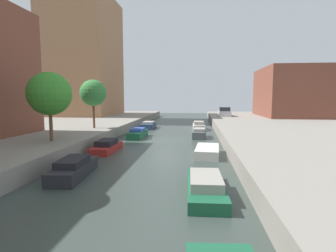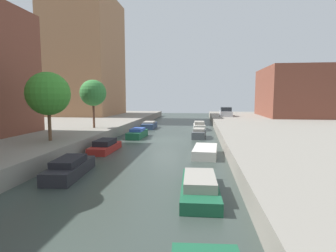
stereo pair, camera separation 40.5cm
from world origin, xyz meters
TOP-DOWN VIEW (x-y plane):
  - ground_plane at (0.00, 0.00)m, footprint 84.00×84.00m
  - quay_left at (-15.00, 0.00)m, footprint 20.00×64.00m
  - quay_right at (15.00, 0.00)m, footprint 20.00×64.00m
  - apartment_tower_far at (-16.00, 19.41)m, footprint 10.00×12.68m
  - low_block_right at (18.00, 19.51)m, footprint 10.00×12.75m
  - street_tree_1 at (-7.14, -7.33)m, footprint 2.97×2.97m
  - street_tree_2 at (-7.14, 0.51)m, footprint 2.55×2.55m
  - parked_car at (7.20, 18.57)m, footprint 1.86×4.41m
  - moored_boat_left_1 at (-3.34, -12.04)m, footprint 1.65×4.07m
  - moored_boat_left_2 at (-3.74, -5.79)m, footprint 1.42×3.71m
  - moored_boat_left_3 at (-2.97, 1.28)m, footprint 1.41×3.86m
  - moored_boat_left_4 at (-3.27, 9.14)m, footprint 1.55×3.95m
  - moored_boat_right_1 at (3.28, -13.92)m, footprint 1.62×4.43m
  - moored_boat_right_2 at (3.63, -6.45)m, footprint 1.79×3.63m
  - moored_boat_right_3 at (3.16, 1.80)m, footprint 1.42×3.17m
  - moored_boat_right_4 at (3.13, 8.45)m, footprint 1.53×3.61m

SIDE VIEW (x-z plane):
  - ground_plane at x=0.00m, z-range 0.00..0.00m
  - moored_boat_right_2 at x=3.63m, z-range 0.00..0.62m
  - moored_boat_right_1 at x=3.28m, z-range -0.07..0.78m
  - moored_boat_left_2 at x=-3.74m, z-range -0.08..0.82m
  - moored_boat_left_4 at x=-3.27m, z-range -0.05..0.84m
  - moored_boat_left_3 at x=-2.97m, z-range -0.06..0.85m
  - moored_boat_left_1 at x=-3.34m, z-range -0.07..0.89m
  - moored_boat_right_3 at x=3.16m, z-range -0.06..0.90m
  - moored_boat_right_4 at x=3.13m, z-range -0.08..0.97m
  - quay_left at x=-15.00m, z-range 0.00..1.00m
  - quay_right at x=15.00m, z-range 0.00..1.00m
  - parked_car at x=7.20m, z-range 0.88..2.31m
  - street_tree_1 at x=-7.14m, z-range 1.88..6.62m
  - street_tree_2 at x=-7.14m, z-range 2.06..6.76m
  - low_block_right at x=18.00m, z-range 1.00..8.50m
  - apartment_tower_far at x=-16.00m, z-range 1.00..20.23m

